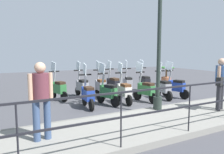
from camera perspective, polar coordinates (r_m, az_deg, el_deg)
ground_plane at (r=9.12m, az=3.38°, el=-5.58°), size 28.00×28.00×0.00m
promenade_walkway at (r=6.71m, az=17.83°, el=-9.80°), size 2.20×20.00×0.15m
fence_railing at (r=5.86m, az=25.51°, el=-4.12°), size 0.04×16.03×1.07m
lamp_post_near at (r=6.79m, az=12.14°, el=6.51°), size 0.26×0.90×4.05m
pedestrian_with_bag at (r=7.39m, az=26.52°, el=-0.72°), size 0.44×0.62×1.59m
pedestrian_distant at (r=4.59m, az=-18.05°, el=-4.52°), size 0.36×0.49×1.59m
potted_palm at (r=13.09m, az=13.97°, el=-0.02°), size 1.06×0.66×1.05m
scooter_near_0 at (r=9.50m, az=16.27°, el=-2.37°), size 1.19×0.55×1.54m
scooter_near_1 at (r=9.15m, az=13.23°, el=-2.63°), size 1.23×0.45×1.54m
scooter_near_2 at (r=8.50m, az=8.71°, el=-3.25°), size 1.22×0.49×1.54m
scooter_near_3 at (r=8.17m, az=3.13°, el=-3.58°), size 1.23×0.44×1.54m
scooter_near_4 at (r=7.91m, az=-1.13°, el=-3.92°), size 1.22×0.50×1.54m
scooter_near_5 at (r=7.53m, az=-6.37°, el=-4.50°), size 1.23×0.44×1.54m
scooter_far_0 at (r=10.65m, az=8.43°, el=-1.21°), size 1.23×0.47×1.54m
scooter_far_1 at (r=10.15m, az=4.10°, el=-1.54°), size 1.20×0.55×1.54m
scooter_far_2 at (r=9.86m, az=0.20°, el=-1.77°), size 1.23×0.44×1.54m
scooter_far_3 at (r=9.37m, az=-3.06°, el=-2.24°), size 1.23×0.44×1.54m
scooter_far_4 at (r=9.34m, az=-7.87°, el=-2.33°), size 1.23×0.44×1.54m
scooter_far_5 at (r=8.96m, az=-13.85°, el=-2.84°), size 1.20×0.54×1.54m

